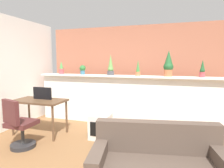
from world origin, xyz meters
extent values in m
plane|color=brown|center=(0.00, 0.00, 0.00)|extent=(12.00, 12.00, 0.00)
cube|color=white|center=(0.00, 2.00, 0.60)|extent=(4.53, 0.16, 1.19)
cube|color=white|center=(0.00, 1.96, 1.21)|extent=(4.53, 0.31, 0.04)
cube|color=#AD664C|center=(0.00, 2.60, 1.25)|extent=(4.53, 0.10, 2.50)
cylinder|color=#B7474C|center=(-1.73, 1.97, 1.30)|extent=(0.13, 0.13, 0.14)
cone|color=#4C9347|center=(-1.73, 1.97, 1.47)|extent=(0.10, 0.10, 0.20)
cylinder|color=#386B84|center=(-1.10, 1.95, 1.28)|extent=(0.12, 0.12, 0.10)
sphere|color=#2D7033|center=(-1.10, 1.95, 1.39)|extent=(0.16, 0.16, 0.16)
cylinder|color=#4C4C51|center=(-0.33, 1.93, 1.28)|extent=(0.17, 0.17, 0.11)
sphere|color=#669E4C|center=(-0.33, 1.93, 1.38)|extent=(0.14, 0.14, 0.14)
cone|color=#669E4C|center=(-0.33, 1.93, 1.57)|extent=(0.12, 0.12, 0.33)
cylinder|color=#C66B42|center=(0.33, 1.95, 1.28)|extent=(0.12, 0.12, 0.09)
cone|color=#3D843D|center=(0.33, 1.95, 1.46)|extent=(0.09, 0.09, 0.28)
cylinder|color=#C66B42|center=(1.02, 1.96, 1.31)|extent=(0.18, 0.18, 0.15)
sphere|color=#235B2D|center=(1.02, 1.96, 1.45)|extent=(0.22, 0.22, 0.22)
cone|color=#235B2D|center=(1.02, 1.96, 1.65)|extent=(0.18, 0.18, 0.32)
cylinder|color=#B7474C|center=(1.71, 1.94, 1.29)|extent=(0.11, 0.11, 0.11)
sphere|color=#235B2D|center=(1.71, 1.94, 1.37)|extent=(0.10, 0.10, 0.10)
cone|color=#235B2D|center=(1.71, 1.94, 1.50)|extent=(0.09, 0.09, 0.21)
cylinder|color=brown|center=(-2.08, 0.59, 0.35)|extent=(0.04, 0.04, 0.71)
cylinder|color=brown|center=(-1.08, 0.59, 0.35)|extent=(0.04, 0.04, 0.71)
cylinder|color=brown|center=(-2.08, 1.09, 0.35)|extent=(0.04, 0.04, 0.71)
cylinder|color=brown|center=(-1.08, 1.09, 0.35)|extent=(0.04, 0.04, 0.71)
cube|color=brown|center=(-1.58, 0.84, 0.73)|extent=(1.10, 0.60, 0.04)
cube|color=black|center=(-1.55, 0.92, 0.88)|extent=(0.44, 0.04, 0.26)
cylinder|color=#262628|center=(-1.45, 0.19, 0.04)|extent=(0.44, 0.44, 0.07)
cylinder|color=#333333|center=(-1.45, 0.19, 0.24)|extent=(0.06, 0.06, 0.34)
cube|color=#4C2323|center=(-1.45, 0.19, 0.45)|extent=(0.44, 0.44, 0.08)
cube|color=#4C2323|center=(-1.51, 0.01, 0.70)|extent=(0.44, 0.20, 0.42)
cube|color=silver|center=(-0.25, 1.03, 0.25)|extent=(0.40, 0.40, 0.50)
cube|color=black|center=(-0.25, 0.84, 0.25)|extent=(0.28, 0.04, 0.28)
cube|color=brown|center=(0.95, -0.08, 0.60)|extent=(1.56, 0.44, 0.40)
cube|color=brown|center=(0.32, -0.50, 0.48)|extent=(0.30, 0.78, 0.16)
camera|label=1|loc=(1.12, -2.50, 1.56)|focal=30.71mm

